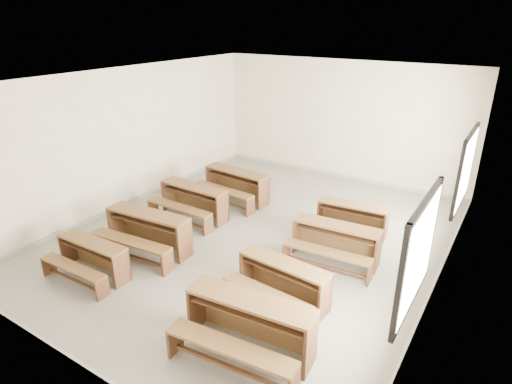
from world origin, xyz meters
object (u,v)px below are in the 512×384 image
Objects in this scene: desk_set_1 at (147,229)px; desk_set_7 at (352,217)px; desk_set_3 at (235,183)px; desk_set_2 at (193,199)px; desk_set_5 at (282,279)px; desk_set_4 at (248,322)px; desk_set_6 at (335,240)px; desk_set_0 at (92,256)px.

desk_set_1 is 1.21× the size of desk_set_7.
desk_set_1 is 1.03× the size of desk_set_3.
desk_set_2 reaches higher than desk_set_5.
desk_set_6 is (0.06, 2.79, -0.04)m from desk_set_4.
desk_set_0 is 0.96× the size of desk_set_7.
desk_set_2 is at bearing -96.26° from desk_set_3.
desk_set_3 is (0.21, 4.04, 0.07)m from desk_set_0.
desk_set_1 is 1.63m from desk_set_2.
desk_set_3 is at bearing 80.10° from desk_set_2.
desk_set_7 is (3.05, 2.78, -0.08)m from desk_set_1.
desk_set_2 is at bearing 175.41° from desk_set_6.
desk_set_2 is (-0.04, 2.74, 0.06)m from desk_set_0.
desk_set_3 is 1.18× the size of desk_set_7.
desk_set_2 is at bearing -165.50° from desk_set_7.
desk_set_2 is (-0.24, 1.61, -0.02)m from desk_set_1.
desk_set_2 is 1.12× the size of desk_set_7.
desk_set_1 is 3.56m from desk_set_6.
desk_set_1 is at bearing -175.28° from desk_set_5.
desk_set_3 is at bearing 140.09° from desk_set_5.
desk_set_3 is at bearing 85.77° from desk_set_0.
desk_set_5 is (3.16, 1.13, 0.03)m from desk_set_0.
desk_set_6 is 1.11× the size of desk_set_7.
desk_set_0 is at bearing -145.38° from desk_set_6.
desk_set_6 is at bearing 21.54° from desk_set_1.
desk_set_1 is 0.98× the size of desk_set_4.
desk_set_3 is (0.01, 2.91, -0.01)m from desk_set_1.
desk_set_0 is 0.80× the size of desk_set_1.
desk_set_4 reaches higher than desk_set_3.
desk_set_2 is 4.39m from desk_set_4.
desk_set_5 is at bearing -5.06° from desk_set_1.
desk_set_4 reaches higher than desk_set_6.
desk_set_4 is at bearing -95.45° from desk_set_6.
desk_set_5 is at bearing -96.75° from desk_set_7.
desk_set_2 is at bearing 134.65° from desk_set_4.
desk_set_6 reaches higher than desk_set_7.
desk_set_0 is 3.35m from desk_set_5.
desk_set_3 is (0.25, 1.30, 0.01)m from desk_set_2.
desk_set_1 is at bearing 78.85° from desk_set_0.
desk_set_5 is (2.95, -2.91, -0.04)m from desk_set_3.
desk_set_1 is at bearing 153.56° from desk_set_4.
desk_set_5 is at bearing -102.07° from desk_set_6.
desk_set_0 is at bearing -88.25° from desk_set_3.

